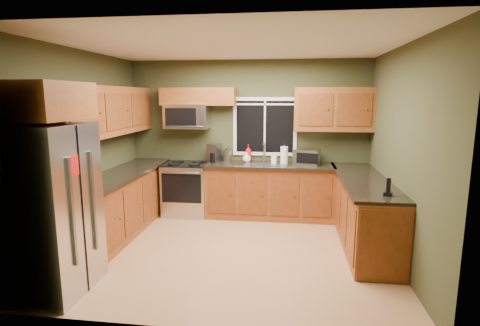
% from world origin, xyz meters
% --- Properties ---
extents(floor, '(4.20, 4.20, 0.00)m').
position_xyz_m(floor, '(0.00, 0.00, 0.00)').
color(floor, '#B17A4E').
rests_on(floor, ground).
extents(ceiling, '(4.20, 4.20, 0.00)m').
position_xyz_m(ceiling, '(0.00, 0.00, 2.70)').
color(ceiling, white).
rests_on(ceiling, back_wall).
extents(back_wall, '(4.20, 0.00, 4.20)m').
position_xyz_m(back_wall, '(0.00, 1.80, 1.35)').
color(back_wall, '#3A3C21').
rests_on(back_wall, ground).
extents(front_wall, '(4.20, 0.00, 4.20)m').
position_xyz_m(front_wall, '(0.00, -1.80, 1.35)').
color(front_wall, '#3A3C21').
rests_on(front_wall, ground).
extents(left_wall, '(0.00, 3.60, 3.60)m').
position_xyz_m(left_wall, '(-2.10, 0.00, 1.35)').
color(left_wall, '#3A3C21').
rests_on(left_wall, ground).
extents(right_wall, '(0.00, 3.60, 3.60)m').
position_xyz_m(right_wall, '(2.10, 0.00, 1.35)').
color(right_wall, '#3A3C21').
rests_on(right_wall, ground).
extents(window, '(1.12, 0.03, 1.02)m').
position_xyz_m(window, '(0.30, 1.78, 1.55)').
color(window, white).
rests_on(window, back_wall).
extents(base_cabinets_left, '(0.60, 2.65, 0.90)m').
position_xyz_m(base_cabinets_left, '(-1.80, 0.48, 0.45)').
color(base_cabinets_left, brown).
rests_on(base_cabinets_left, ground).
extents(countertop_left, '(0.65, 2.65, 0.04)m').
position_xyz_m(countertop_left, '(-1.78, 0.48, 0.92)').
color(countertop_left, black).
rests_on(countertop_left, base_cabinets_left).
extents(base_cabinets_back, '(2.17, 0.60, 0.90)m').
position_xyz_m(base_cabinets_back, '(0.42, 1.50, 0.45)').
color(base_cabinets_back, brown).
rests_on(base_cabinets_back, ground).
extents(countertop_back, '(2.17, 0.65, 0.04)m').
position_xyz_m(countertop_back, '(0.42, 1.48, 0.92)').
color(countertop_back, black).
rests_on(countertop_back, base_cabinets_back).
extents(base_cabinets_peninsula, '(0.60, 2.52, 0.90)m').
position_xyz_m(base_cabinets_peninsula, '(1.80, 0.54, 0.45)').
color(base_cabinets_peninsula, brown).
rests_on(base_cabinets_peninsula, ground).
extents(countertop_peninsula, '(0.65, 2.50, 0.04)m').
position_xyz_m(countertop_peninsula, '(1.78, 0.55, 0.92)').
color(countertop_peninsula, black).
rests_on(countertop_peninsula, base_cabinets_peninsula).
extents(upper_cabinets_left, '(0.33, 2.65, 0.72)m').
position_xyz_m(upper_cabinets_left, '(-1.94, 0.48, 1.86)').
color(upper_cabinets_left, brown).
rests_on(upper_cabinets_left, left_wall).
extents(upper_cabinets_back_left, '(1.30, 0.33, 0.30)m').
position_xyz_m(upper_cabinets_back_left, '(-0.85, 1.64, 2.07)').
color(upper_cabinets_back_left, brown).
rests_on(upper_cabinets_back_left, back_wall).
extents(upper_cabinets_back_right, '(1.30, 0.33, 0.72)m').
position_xyz_m(upper_cabinets_back_right, '(1.45, 1.64, 1.86)').
color(upper_cabinets_back_right, brown).
rests_on(upper_cabinets_back_right, back_wall).
extents(upper_cabinet_over_fridge, '(0.72, 0.90, 0.38)m').
position_xyz_m(upper_cabinet_over_fridge, '(-1.74, -1.30, 2.03)').
color(upper_cabinet_over_fridge, brown).
rests_on(upper_cabinet_over_fridge, left_wall).
extents(refrigerator, '(0.74, 0.90, 1.80)m').
position_xyz_m(refrigerator, '(-1.74, -1.30, 0.90)').
color(refrigerator, '#B7B7BC').
rests_on(refrigerator, ground).
extents(range, '(0.76, 0.69, 0.94)m').
position_xyz_m(range, '(-1.05, 1.47, 0.47)').
color(range, '#B7B7BC').
rests_on(range, ground).
extents(microwave, '(0.76, 0.41, 0.42)m').
position_xyz_m(microwave, '(-1.05, 1.61, 1.73)').
color(microwave, '#B7B7BC').
rests_on(microwave, back_wall).
extents(sink, '(0.60, 0.42, 0.36)m').
position_xyz_m(sink, '(0.30, 1.49, 0.95)').
color(sink, slate).
rests_on(sink, countertop_back).
extents(toaster_oven, '(0.48, 0.42, 0.26)m').
position_xyz_m(toaster_oven, '(1.03, 1.53, 1.07)').
color(toaster_oven, '#B7B7BC').
rests_on(toaster_oven, countertop_back).
extents(coffee_maker, '(0.24, 0.29, 0.32)m').
position_xyz_m(coffee_maker, '(-0.57, 1.58, 1.09)').
color(coffee_maker, slate).
rests_on(coffee_maker, countertop_back).
extents(kettle, '(0.18, 0.18, 0.26)m').
position_xyz_m(kettle, '(-0.35, 1.65, 1.06)').
color(kettle, '#B7B7BC').
rests_on(kettle, countertop_back).
extents(paper_towel_roll, '(0.16, 0.16, 0.32)m').
position_xyz_m(paper_towel_roll, '(0.65, 1.56, 1.09)').
color(paper_towel_roll, white).
rests_on(paper_towel_roll, countertop_back).
extents(soap_bottle_a, '(0.12, 0.12, 0.30)m').
position_xyz_m(soap_bottle_a, '(0.02, 1.70, 1.09)').
color(soap_bottle_a, red).
rests_on(soap_bottle_a, countertop_back).
extents(soap_bottle_b, '(0.10, 0.10, 0.18)m').
position_xyz_m(soap_bottle_b, '(0.48, 1.57, 1.03)').
color(soap_bottle_b, white).
rests_on(soap_bottle_b, countertop_back).
extents(soap_bottle_c, '(0.18, 0.18, 0.18)m').
position_xyz_m(soap_bottle_c, '(0.00, 1.61, 1.03)').
color(soap_bottle_c, white).
rests_on(soap_bottle_c, countertop_back).
extents(cordless_phone, '(0.12, 0.12, 0.21)m').
position_xyz_m(cordless_phone, '(1.88, -0.40, 1.00)').
color(cordless_phone, black).
rests_on(cordless_phone, countertop_peninsula).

